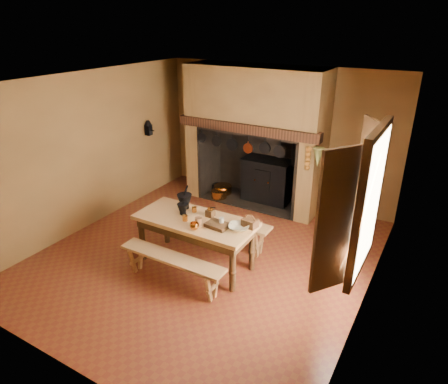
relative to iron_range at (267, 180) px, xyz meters
name	(u,v)px	position (x,y,z in m)	size (l,w,h in m)	color
floor	(207,255)	(0.04, -2.45, -0.48)	(5.50, 5.50, 0.00)	#5F2C16
ceiling	(204,82)	(0.04, -2.45, 2.32)	(5.50, 5.50, 0.00)	silver
back_wall	(277,135)	(0.04, 0.30, 0.92)	(5.00, 0.02, 2.80)	olive
wall_left	(90,151)	(-2.46, -2.45, 0.92)	(0.02, 5.50, 2.80)	olive
wall_right	(376,213)	(2.54, -2.45, 0.92)	(0.02, 5.50, 2.80)	olive
wall_front	(54,265)	(0.04, -5.20, 0.92)	(5.00, 0.02, 2.80)	olive
chimney_breast	(256,117)	(-0.26, -0.14, 1.33)	(2.95, 0.96, 2.80)	olive
iron_range	(267,180)	(0.00, 0.00, 0.00)	(1.12, 0.55, 1.60)	black
hearth_pans	(221,191)	(-1.01, -0.23, -0.39)	(0.51, 0.62, 0.20)	#BD742B
hanging_pans	(242,145)	(-0.30, -0.64, 0.88)	(1.92, 0.29, 0.27)	black
onion_string	(308,159)	(1.04, -0.66, 0.85)	(0.12, 0.10, 0.46)	#AF6620
herb_bunch	(318,158)	(1.22, -0.66, 0.90)	(0.20, 0.20, 0.35)	brown
window	(359,201)	(2.39, -2.85, 1.22)	(0.39, 1.75, 1.76)	white
wall_coffee_mill	(148,127)	(-2.38, -0.90, 1.03)	(0.23, 0.16, 0.31)	black
work_table	(195,226)	(0.04, -2.75, 0.20)	(1.86, 0.83, 0.81)	tan
bench_front	(172,264)	(0.04, -3.37, -0.13)	(1.69, 0.30, 0.47)	tan
bench_back	(220,224)	(0.04, -2.02, -0.10)	(1.83, 0.32, 0.52)	tan
mortar_large	(185,201)	(-0.32, -2.53, 0.46)	(0.24, 0.24, 0.40)	black
mortar_small	(183,208)	(-0.22, -2.72, 0.42)	(0.17, 0.17, 0.30)	black
coffee_grinder	(210,212)	(0.19, -2.57, 0.39)	(0.16, 0.12, 0.18)	#3B2212
brass_mug_a	(185,218)	(-0.06, -2.88, 0.37)	(0.08, 0.08, 0.09)	#BD742B
brass_mug_b	(194,209)	(-0.11, -2.56, 0.36)	(0.07, 0.07, 0.08)	#BD742B
mixing_bowl	(239,227)	(0.77, -2.71, 0.36)	(0.30, 0.30, 0.07)	#B4AC8A
stoneware_crock	(198,222)	(0.21, -2.92, 0.39)	(0.11, 0.11, 0.13)	brown
glass_jar	(221,222)	(0.49, -2.74, 0.39)	(0.07, 0.07, 0.13)	beige
wicker_basket	(250,223)	(0.87, -2.56, 0.39)	(0.24, 0.19, 0.21)	#4B2D16
wooden_tray	(218,225)	(0.46, -2.80, 0.35)	(0.34, 0.24, 0.06)	#3B2212
brass_cup	(194,226)	(0.21, -3.03, 0.38)	(0.13, 0.13, 0.11)	#BD742B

